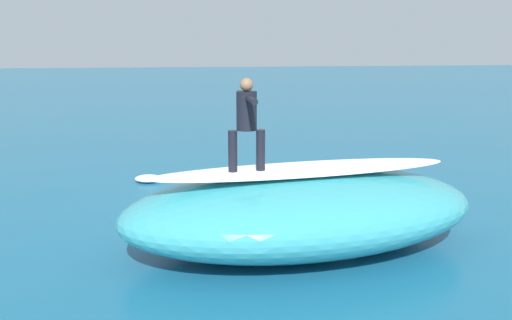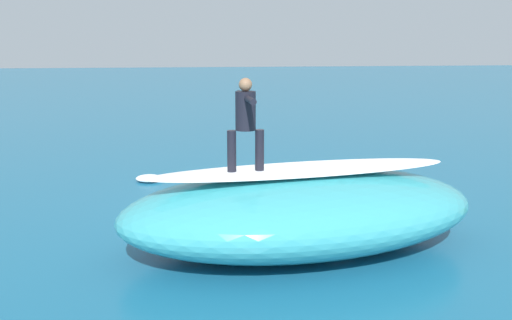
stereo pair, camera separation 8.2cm
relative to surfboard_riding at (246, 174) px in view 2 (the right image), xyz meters
The scene contains 10 objects.
ground_plane 3.02m from the surfboard_riding, 107.20° to the right, with size 120.00×120.00×0.00m, color #196084.
wave_crest 1.18m from the surfboard_riding, behind, with size 6.07×3.18×1.33m, color teal.
wave_foam_lip 0.95m from the surfboard_riding, behind, with size 5.16×1.11×0.08m, color white.
surfboard_riding is the anchor object (origin of this frame).
surfer_riding 0.90m from the surfboard_riding, 104.04° to the left, with size 0.59×1.41×1.49m.
surfboard_paddling 4.64m from the surfboard_riding, 101.32° to the right, with size 2.18×0.49×0.09m, color #EAE5C6.
surfer_paddling 4.47m from the surfboard_riding, 101.36° to the right, with size 0.53×1.66×0.30m.
foam_patch_near 5.66m from the surfboard_riding, 70.10° to the right, with size 0.66×0.62×0.15m, color white.
foam_patch_mid 3.18m from the surfboard_riding, 81.14° to the right, with size 1.02×0.63×0.17m, color white.
foam_patch_far 2.00m from the surfboard_riding, behind, with size 0.68×0.48×0.09m, color white.
Camera 2 is at (1.73, 11.38, 3.48)m, focal length 40.06 mm.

